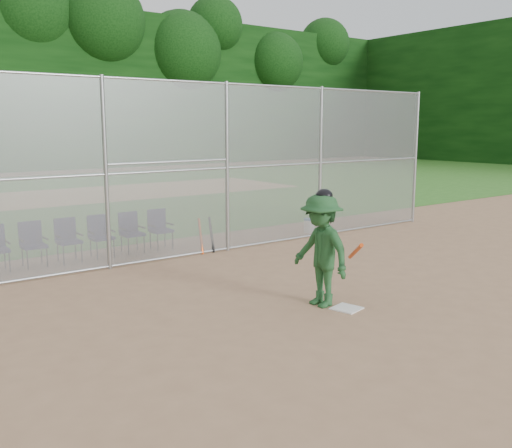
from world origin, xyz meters
TOP-DOWN VIEW (x-y plane):
  - ground at (0.00, 0.00)m, footprint 100.00×100.00m
  - grass_strip at (0.00, 18.00)m, footprint 100.00×100.00m
  - dirt_patch_far at (0.00, 18.00)m, footprint 24.00×24.00m
  - backstop_fence at (0.00, 5.00)m, footprint 16.09×0.09m
  - treeline at (0.00, 20.00)m, footprint 81.00×60.00m
  - home_plate at (0.08, 0.09)m, footprint 0.52×0.52m
  - batter_at_plate at (-0.13, 0.50)m, footprint 1.01×1.37m
  - water_cooler at (4.16, 5.57)m, footprint 0.32×0.32m
  - spare_bats at (0.44, 5.07)m, footprint 0.36×0.24m
  - chair_2 at (-3.23, 6.11)m, footprint 0.54×0.52m
  - chair_3 at (-2.47, 6.11)m, footprint 0.54×0.52m
  - chair_4 at (-1.72, 6.11)m, footprint 0.54×0.52m
  - chair_5 at (-0.96, 6.11)m, footprint 0.54×0.52m
  - chair_6 at (-0.21, 6.11)m, footprint 0.54×0.52m

SIDE VIEW (x-z plane):
  - ground at x=0.00m, z-range 0.00..0.00m
  - grass_strip at x=0.00m, z-range 0.01..0.01m
  - dirt_patch_far at x=0.00m, z-range 0.01..0.01m
  - home_plate at x=0.08m, z-range 0.00..0.02m
  - water_cooler at x=4.16m, z-range 0.00..0.40m
  - spare_bats at x=0.44m, z-range 0.00..0.85m
  - chair_2 at x=-3.23m, z-range 0.00..0.96m
  - chair_3 at x=-2.47m, z-range 0.00..0.96m
  - chair_4 at x=-1.72m, z-range 0.00..0.96m
  - chair_5 at x=-0.96m, z-range 0.00..0.96m
  - chair_6 at x=-0.21m, z-range 0.00..0.96m
  - batter_at_plate at x=-0.13m, z-range -0.03..1.94m
  - backstop_fence at x=0.00m, z-range 0.07..4.07m
  - treeline at x=0.00m, z-range 0.00..11.00m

